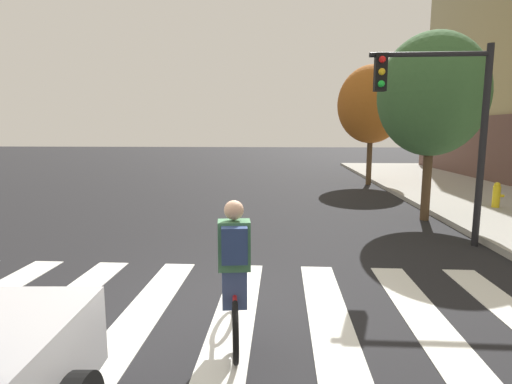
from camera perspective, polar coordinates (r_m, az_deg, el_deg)
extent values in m
plane|color=black|center=(5.86, -7.83, -16.16)|extent=(120.00, 120.00, 0.00)
cube|color=silver|center=(6.54, -25.98, -14.22)|extent=(0.55, 3.72, 0.01)
cube|color=silver|center=(6.04, -15.19, -15.52)|extent=(0.55, 3.72, 0.01)
cube|color=silver|center=(5.78, -2.84, -16.36)|extent=(0.55, 3.72, 0.01)
cube|color=silver|center=(5.79, 10.13, -16.47)|extent=(0.55, 3.72, 0.01)
cube|color=silver|center=(6.06, 22.46, -15.83)|extent=(0.55, 3.72, 0.01)
torus|color=black|center=(4.53, -2.93, -19.21)|extent=(0.15, 0.66, 0.66)
torus|color=black|center=(5.48, -3.17, -14.11)|extent=(0.15, 0.66, 0.66)
cylinder|color=red|center=(4.89, -3.09, -13.44)|extent=(0.17, 0.89, 0.05)
cylinder|color=red|center=(4.72, -3.06, -13.37)|extent=(0.04, 0.04, 0.45)
cube|color=#384772|center=(4.70, -3.06, -12.80)|extent=(0.30, 0.24, 0.56)
cube|color=#3F724C|center=(4.56, -3.11, -7.52)|extent=(0.39, 0.29, 0.56)
sphere|color=tan|center=(4.46, -3.15, -2.58)|extent=(0.22, 0.22, 0.22)
cube|color=navy|center=(4.37, -3.07, -7.54)|extent=(0.30, 0.20, 0.40)
cylinder|color=black|center=(9.66, 29.41, 5.43)|extent=(0.14, 0.14, 4.20)
cylinder|color=black|center=(9.33, 23.33, 17.48)|extent=(2.40, 0.10, 0.10)
cube|color=black|center=(9.02, 17.22, 15.87)|extent=(0.24, 0.20, 0.76)
sphere|color=red|center=(8.95, 17.46, 17.48)|extent=(0.14, 0.14, 0.14)
sphere|color=gold|center=(8.91, 17.39, 15.96)|extent=(0.14, 0.14, 0.14)
sphere|color=green|center=(8.88, 17.32, 14.43)|extent=(0.14, 0.14, 0.14)
cylinder|color=gold|center=(14.28, 30.88, -0.60)|extent=(0.22, 0.22, 0.65)
sphere|color=gold|center=(14.24, 30.99, 0.85)|extent=(0.18, 0.18, 0.18)
cylinder|color=gold|center=(14.35, 31.46, -0.47)|extent=(0.12, 0.09, 0.09)
cylinder|color=#4C3823|center=(12.04, 23.02, 1.67)|extent=(0.24, 0.24, 2.29)
ellipsoid|color=#386033|center=(12.02, 23.67, 12.53)|extent=(2.85, 2.85, 3.27)
cylinder|color=#4C3823|center=(19.43, 15.75, 4.63)|extent=(0.24, 0.24, 2.45)
ellipsoid|color=#A5591E|center=(19.43, 16.04, 11.85)|extent=(3.05, 3.05, 3.51)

